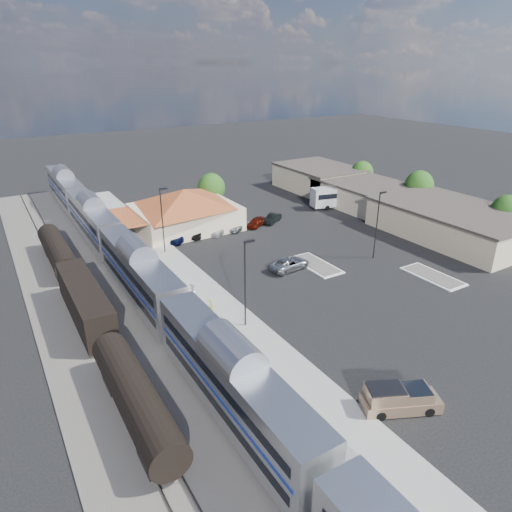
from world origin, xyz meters
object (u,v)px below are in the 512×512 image
station_depot (185,209)px  suv (289,264)px  coach_bus (342,195)px  pickup_truck (401,399)px

station_depot → suv: (4.96, -21.20, -2.37)m
station_depot → suv: size_ratio=3.34×
station_depot → coach_bus: bearing=-7.7°
suv → coach_bus: size_ratio=0.47×
pickup_truck → suv: (7.31, 24.83, -0.18)m
station_depot → pickup_truck: 46.14m
station_depot → coach_bus: station_depot is taller
station_depot → coach_bus: size_ratio=1.55×
pickup_truck → suv: pickup_truck is taller
pickup_truck → station_depot: bearing=21.8°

